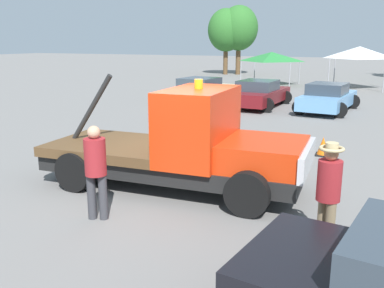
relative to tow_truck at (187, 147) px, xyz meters
name	(u,v)px	position (x,y,z in m)	size (l,w,h in m)	color
ground_plane	(172,186)	(-0.37, -0.02, -0.96)	(160.00, 160.00, 0.00)	slate
tow_truck	(187,147)	(0.00, 0.00, 0.00)	(6.02, 2.56, 2.51)	black
person_near_truck	(329,187)	(3.21, -1.67, 0.07)	(0.39, 0.39, 1.74)	#847051
person_at_hood	(96,166)	(-0.81, -2.21, 0.07)	(0.39, 0.39, 1.78)	#38383D
parked_car_cream	(201,91)	(-5.06, 12.67, -0.31)	(2.87, 4.84, 1.34)	beige
parked_car_maroon	(259,94)	(-1.86, 12.55, -0.31)	(2.67, 4.72, 1.34)	maroon
parked_car_skyblue	(328,98)	(1.47, 12.40, -0.31)	(2.71, 4.63, 1.34)	#669ED1
canopy_tent_green	(272,57)	(-4.03, 23.57, 1.12)	(3.63, 3.63, 2.42)	#9E9EA3
canopy_tent_white	(359,53)	(2.05, 23.40, 1.49)	(3.47, 3.47, 2.85)	#9E9EA3
tree_left	(226,30)	(-10.58, 31.71, 3.23)	(3.50, 3.50, 6.24)	brown
tree_right	(239,28)	(-9.44, 32.16, 3.41)	(3.65, 3.65, 6.52)	brown
traffic_cone	(323,147)	(2.39, 4.19, -0.70)	(0.40, 0.40, 0.55)	black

